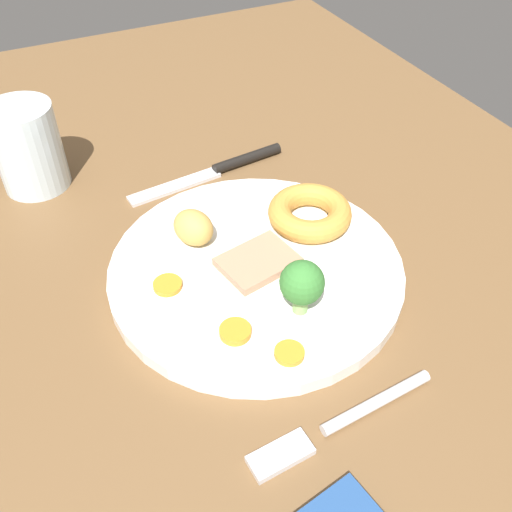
% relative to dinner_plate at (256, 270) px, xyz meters
% --- Properties ---
extents(dining_table, '(1.20, 0.84, 0.04)m').
position_rel_dinner_plate_xyz_m(dining_table, '(0.01, 0.02, -0.02)').
color(dining_table, brown).
rests_on(dining_table, ground).
extents(dinner_plate, '(0.26, 0.26, 0.01)m').
position_rel_dinner_plate_xyz_m(dinner_plate, '(0.00, 0.00, 0.00)').
color(dinner_plate, white).
rests_on(dinner_plate, dining_table).
extents(meat_slice_main, '(0.06, 0.07, 0.01)m').
position_rel_dinner_plate_xyz_m(meat_slice_main, '(-0.00, -0.00, 0.01)').
color(meat_slice_main, tan).
rests_on(meat_slice_main, dinner_plate).
extents(yorkshire_pudding, '(0.08, 0.08, 0.02)m').
position_rel_dinner_plate_xyz_m(yorkshire_pudding, '(0.03, -0.07, 0.02)').
color(yorkshire_pudding, '#C68938').
rests_on(yorkshire_pudding, dinner_plate).
extents(roast_potato_left, '(0.05, 0.05, 0.03)m').
position_rel_dinner_plate_xyz_m(roast_potato_left, '(0.05, 0.04, 0.02)').
color(roast_potato_left, tan).
rests_on(roast_potato_left, dinner_plate).
extents(carrot_coin_front, '(0.02, 0.02, 0.00)m').
position_rel_dinner_plate_xyz_m(carrot_coin_front, '(0.01, 0.08, 0.01)').
color(carrot_coin_front, orange).
rests_on(carrot_coin_front, dinner_plate).
extents(carrot_coin_back, '(0.03, 0.03, 0.01)m').
position_rel_dinner_plate_xyz_m(carrot_coin_back, '(-0.06, 0.05, 0.01)').
color(carrot_coin_back, orange).
rests_on(carrot_coin_back, dinner_plate).
extents(carrot_coin_side, '(0.02, 0.02, 0.00)m').
position_rel_dinner_plate_xyz_m(carrot_coin_side, '(-0.10, 0.02, 0.01)').
color(carrot_coin_side, orange).
rests_on(carrot_coin_side, dinner_plate).
extents(broccoli_floret, '(0.04, 0.04, 0.05)m').
position_rel_dinner_plate_xyz_m(broccoli_floret, '(-0.06, -0.01, 0.04)').
color(broccoli_floret, '#8CB766').
rests_on(broccoli_floret, dinner_plate).
extents(fork, '(0.02, 0.15, 0.01)m').
position_rel_dinner_plate_xyz_m(fork, '(-0.16, 0.01, -0.00)').
color(fork, silver).
rests_on(fork, dining_table).
extents(knife, '(0.03, 0.19, 0.01)m').
position_rel_dinner_plate_xyz_m(knife, '(0.16, -0.04, -0.00)').
color(knife, black).
rests_on(knife, dining_table).
extents(water_glass, '(0.07, 0.07, 0.09)m').
position_rel_dinner_plate_xyz_m(water_glass, '(0.23, 0.15, 0.04)').
color(water_glass, silver).
rests_on(water_glass, dining_table).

